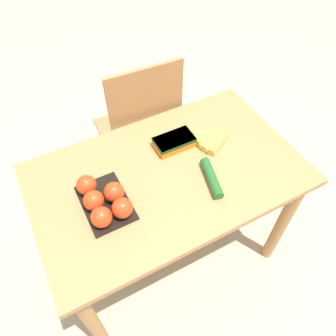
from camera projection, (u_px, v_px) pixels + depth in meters
ground_plane at (168, 251)px, 1.97m from camera, size 12.00×12.00×0.00m
dining_table at (168, 190)px, 1.49m from camera, size 1.15×0.70×0.75m
chair at (141, 132)px, 1.89m from camera, size 0.44×0.42×1.00m
banana_bunch at (213, 139)px, 1.49m from camera, size 0.16×0.16×0.04m
tomato_pack at (104, 201)px, 1.24m from camera, size 0.17×0.26×0.09m
carrot_bag at (174, 141)px, 1.47m from camera, size 0.18×0.10×0.05m
cucumber_near at (212, 178)px, 1.34m from camera, size 0.09×0.20×0.04m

